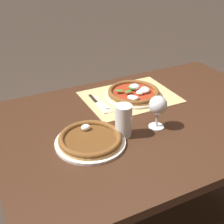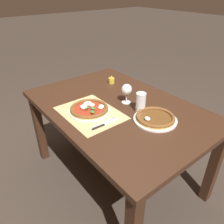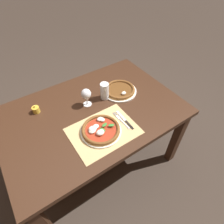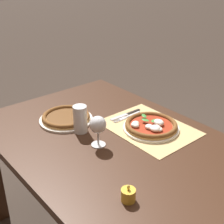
{
  "view_description": "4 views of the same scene",
  "coord_description": "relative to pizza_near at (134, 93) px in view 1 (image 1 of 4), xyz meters",
  "views": [
    {
      "loc": [
        0.72,
        1.06,
        1.5
      ],
      "look_at": [
        0.16,
        -0.05,
        0.79
      ],
      "focal_mm": 50.0,
      "sensor_mm": 36.0,
      "label": 1
    },
    {
      "loc": [
        1.12,
        -0.94,
        1.55
      ],
      "look_at": [
        0.11,
        -0.14,
        0.79
      ],
      "focal_mm": 35.0,
      "sensor_mm": 36.0,
      "label": 2
    },
    {
      "loc": [
        -0.45,
        -0.95,
        1.8
      ],
      "look_at": [
        0.08,
        -0.17,
        0.83
      ],
      "focal_mm": 30.0,
      "sensor_mm": 36.0,
      "label": 3
    },
    {
      "loc": [
        -1.02,
        0.86,
        1.55
      ],
      "look_at": [
        0.17,
        -0.13,
        0.79
      ],
      "focal_mm": 50.0,
      "sensor_mm": 36.0,
      "label": 4
    }
  ],
  "objects": [
    {
      "name": "pint_glass",
      "position": [
        0.22,
        0.29,
        0.05
      ],
      "size": [
        0.07,
        0.07,
        0.15
      ],
      "color": "silver",
      "rests_on": "dining_table"
    },
    {
      "name": "pizza_near",
      "position": [
        0.0,
        0.0,
        0.0
      ],
      "size": [
        0.29,
        0.29,
        0.05
      ],
      "color": "silver",
      "rests_on": "paper_placemat"
    },
    {
      "name": "paper_placemat",
      "position": [
        0.02,
        -0.01,
        -0.02
      ],
      "size": [
        0.48,
        0.36,
        0.0
      ],
      "primitive_type": "cube",
      "color": "tan",
      "rests_on": "dining_table"
    },
    {
      "name": "fork",
      "position": [
        0.18,
        0.0,
        -0.02
      ],
      "size": [
        0.02,
        0.2,
        0.0
      ],
      "color": "#B7B7BC",
      "rests_on": "paper_placemat"
    },
    {
      "name": "dining_table",
      "position": [
        0.05,
        0.22,
        -0.12
      ],
      "size": [
        1.42,
        0.96,
        0.74
      ],
      "color": "#382114",
      "rests_on": "ground"
    },
    {
      "name": "wine_glass",
      "position": [
        0.06,
        0.3,
        0.08
      ],
      "size": [
        0.08,
        0.08,
        0.16
      ],
      "color": "silver",
      "rests_on": "dining_table"
    },
    {
      "name": "knife",
      "position": [
        0.21,
        -0.01,
        -0.02
      ],
      "size": [
        0.02,
        0.22,
        0.01
      ],
      "color": "black",
      "rests_on": "paper_placemat"
    },
    {
      "name": "pizza_far",
      "position": [
        0.38,
        0.29,
        -0.0
      ],
      "size": [
        0.3,
        0.3,
        0.05
      ],
      "color": "silver",
      "rests_on": "dining_table"
    }
  ]
}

